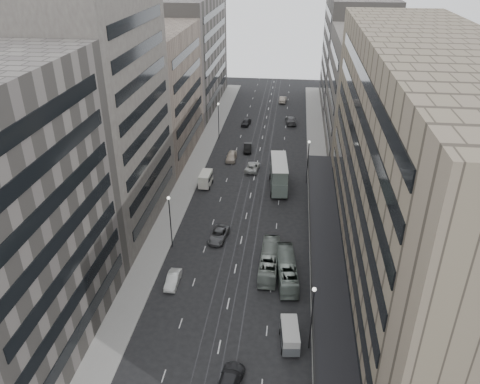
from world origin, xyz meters
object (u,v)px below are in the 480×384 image
at_px(vw_microbus, 290,335).
at_px(sedan_1, 173,280).
at_px(double_decker, 279,174).
at_px(sedan_2, 219,235).
at_px(bus_near, 287,269).
at_px(bus_far, 269,261).
at_px(panel_van, 206,179).

xyz_separation_m(vw_microbus, sedan_1, (-15.14, 8.53, -0.62)).
xyz_separation_m(double_decker, sedan_2, (-8.07, -17.49, -2.14)).
xyz_separation_m(bus_near, bus_far, (-2.38, 1.62, -0.01)).
xyz_separation_m(bus_far, sedan_2, (-7.90, 6.35, -0.64)).
distance_m(sedan_1, sedan_2, 11.74).
relative_size(bus_near, sedan_2, 1.92).
relative_size(bus_near, sedan_1, 2.32).
bearing_deg(double_decker, bus_near, -89.95).
height_order(vw_microbus, sedan_1, vw_microbus).
distance_m(bus_far, vw_microbus, 13.50).
distance_m(vw_microbus, sedan_1, 17.39).
distance_m(bus_far, sedan_1, 12.96).
height_order(bus_far, vw_microbus, bus_far).
xyz_separation_m(bus_far, sedan_1, (-12.09, -4.62, -0.66)).
bearing_deg(sedan_2, panel_van, 113.37).
height_order(bus_near, double_decker, double_decker).
bearing_deg(sedan_2, sedan_1, -104.14).
distance_m(bus_near, vw_microbus, 11.55).
bearing_deg(bus_far, bus_near, 146.66).
bearing_deg(sedan_2, double_decker, 71.96).
height_order(double_decker, sedan_1, double_decker).
relative_size(vw_microbus, sedan_2, 0.89).
relative_size(bus_near, vw_microbus, 2.15).
distance_m(bus_far, double_decker, 23.89).
bearing_deg(bus_near, double_decker, -91.42).
height_order(bus_far, sedan_2, bus_far).
bearing_deg(panel_van, bus_far, -58.75).
xyz_separation_m(bus_far, double_decker, (0.17, 23.84, 1.50)).
bearing_deg(bus_near, panel_van, -64.67).
height_order(sedan_1, sedan_2, sedan_2).
bearing_deg(vw_microbus, bus_far, 96.96).
xyz_separation_m(vw_microbus, panel_van, (-15.98, 36.30, 0.12)).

